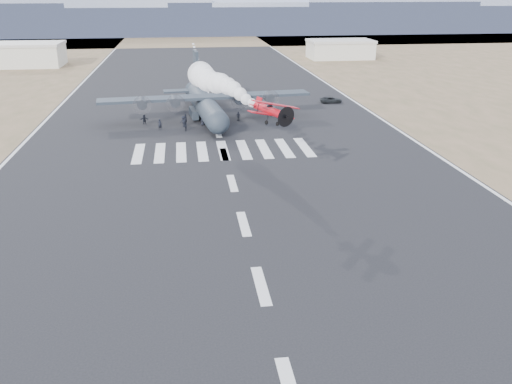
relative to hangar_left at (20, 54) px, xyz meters
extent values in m
cube|color=brown|center=(52.00, 85.00, -3.41)|extent=(500.00, 80.00, 0.00)
cube|color=#828CA5|center=(-13.00, 115.00, 5.09)|extent=(150.00, 50.00, 17.00)
cube|color=#828CA5|center=(52.00, 115.00, 3.09)|extent=(150.00, 50.00, 13.00)
cube|color=#828CA5|center=(117.00, 115.00, 4.09)|extent=(150.00, 50.00, 15.00)
cube|color=#828CA5|center=(182.00, 115.00, 5.09)|extent=(150.00, 50.00, 17.00)
cube|color=beige|center=(0.00, 0.00, -0.41)|extent=(24.00, 14.00, 6.00)
cube|color=beige|center=(0.00, 0.00, 2.89)|extent=(24.50, 14.50, 0.80)
cube|color=beige|center=(98.00, 5.00, -0.81)|extent=(20.00, 12.00, 5.20)
cube|color=beige|center=(98.00, 5.00, 2.09)|extent=(20.50, 12.50, 0.80)
cylinder|color=#A60B25|center=(55.84, -113.24, 6.22)|extent=(2.09, 5.00, 0.89)
sphere|color=black|center=(55.79, -113.05, 6.57)|extent=(0.69, 0.69, 0.69)
cylinder|color=black|center=(56.43, -115.53, 6.22)|extent=(1.10, 0.82, 0.99)
cylinder|color=black|center=(56.51, -115.86, 6.22)|extent=(2.11, 0.57, 2.17)
cube|color=#A60B25|center=(55.93, -113.62, 5.88)|extent=(5.81, 2.39, 1.59)
cube|color=#A60B25|center=(56.01, -113.91, 7.06)|extent=(6.00, 2.44, 1.64)
cube|color=#A60B25|center=(55.27, -111.04, 6.72)|extent=(0.32, 0.88, 0.99)
cube|color=#A60B25|center=(55.27, -111.04, 6.22)|extent=(2.08, 1.16, 0.08)
cylinder|color=black|center=(55.27, -114.20, 5.04)|extent=(0.22, 0.45, 0.43)
cylinder|color=black|center=(56.80, -113.81, 5.04)|extent=(0.22, 0.45, 0.43)
sphere|color=white|center=(55.22, -110.85, 6.22)|extent=(0.69, 0.69, 0.69)
sphere|color=white|center=(54.63, -108.56, 6.25)|extent=(1.01, 1.01, 1.01)
sphere|color=white|center=(54.04, -106.27, 6.28)|extent=(1.32, 1.32, 1.32)
sphere|color=white|center=(53.45, -103.98, 6.31)|extent=(1.64, 1.64, 1.64)
sphere|color=white|center=(52.86, -101.69, 6.34)|extent=(1.95, 1.95, 1.95)
sphere|color=white|center=(52.27, -99.39, 6.37)|extent=(2.27, 2.27, 2.27)
sphere|color=white|center=(51.68, -97.10, 6.40)|extent=(2.58, 2.58, 2.58)
sphere|color=white|center=(51.09, -94.81, 6.43)|extent=(2.90, 2.90, 2.90)
sphere|color=white|center=(50.50, -92.52, 6.46)|extent=(3.21, 3.21, 3.21)
sphere|color=white|center=(49.91, -90.23, 6.49)|extent=(3.53, 3.53, 3.53)
sphere|color=white|center=(49.31, -87.94, 6.52)|extent=(3.85, 3.85, 3.85)
cylinder|color=#222A34|center=(50.54, -75.04, -1.02)|extent=(6.24, 25.97, 3.68)
sphere|color=#222A34|center=(51.83, -87.84, -1.02)|extent=(3.68, 3.68, 3.68)
cone|color=#222A34|center=(49.24, -62.25, -1.02)|extent=(4.21, 5.85, 3.68)
cube|color=#222A34|center=(50.63, -75.96, 0.73)|extent=(36.95, 7.53, 0.46)
cylinder|color=#222A34|center=(39.70, -77.52, 0.27)|extent=(2.00, 3.64, 1.65)
cylinder|color=#3F3F44|center=(39.89, -79.35, 0.27)|extent=(3.11, 0.36, 3.12)
cylinder|color=#222A34|center=(45.19, -76.97, 0.27)|extent=(2.00, 3.64, 1.65)
cylinder|color=#3F3F44|center=(45.37, -78.80, 0.27)|extent=(3.11, 0.36, 3.12)
cylinder|color=#222A34|center=(56.16, -75.86, 0.27)|extent=(2.00, 3.64, 1.65)
cylinder|color=#3F3F44|center=(56.34, -77.69, 0.27)|extent=(3.11, 0.36, 3.12)
cylinder|color=#222A34|center=(61.64, -75.31, 0.27)|extent=(2.00, 3.64, 1.65)
cylinder|color=#3F3F44|center=(61.83, -77.14, 0.27)|extent=(3.11, 0.36, 3.12)
cube|color=#222A34|center=(49.43, -64.07, 3.58)|extent=(0.96, 4.17, 7.35)
cube|color=#222A34|center=(49.38, -63.62, -0.28)|extent=(13.08, 4.03, 0.32)
cube|color=#222A34|center=(48.43, -74.33, -2.40)|extent=(1.65, 5.60, 1.47)
cylinder|color=black|center=(48.43, -74.33, -2.90)|extent=(0.56, 1.05, 1.01)
cube|color=#222A34|center=(52.45, -73.93, -2.40)|extent=(1.65, 5.60, 1.47)
cylinder|color=black|center=(52.45, -73.93, -2.90)|extent=(0.56, 1.05, 1.01)
cylinder|color=black|center=(51.55, -85.10, -2.99)|extent=(0.45, 0.86, 0.83)
imported|color=black|center=(76.33, -64.18, -2.79)|extent=(4.52, 2.27, 1.23)
imported|color=black|center=(46.89, -78.15, -2.53)|extent=(0.83, 0.82, 1.76)
imported|color=black|center=(46.74, -82.97, -2.56)|extent=(0.51, 0.82, 1.69)
imported|color=black|center=(46.49, -80.30, -2.49)|extent=(1.28, 1.18, 1.85)
imported|color=black|center=(56.11, -77.11, -2.59)|extent=(1.03, 1.01, 1.63)
imported|color=black|center=(49.73, -79.55, -2.62)|extent=(0.89, 0.72, 1.58)
imported|color=black|center=(39.92, -77.36, -2.61)|extent=(1.48, 0.48, 1.60)
imported|color=black|center=(42.66, -81.78, -2.49)|extent=(0.76, 0.66, 1.83)
imported|color=black|center=(52.99, -83.18, -2.52)|extent=(0.96, 1.01, 1.78)
camera|label=1|loc=(46.54, -169.97, 18.79)|focal=38.00mm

